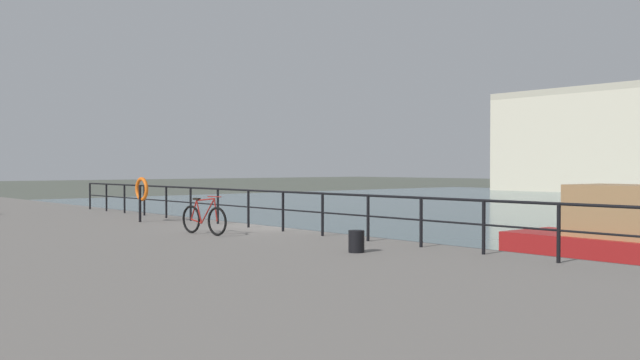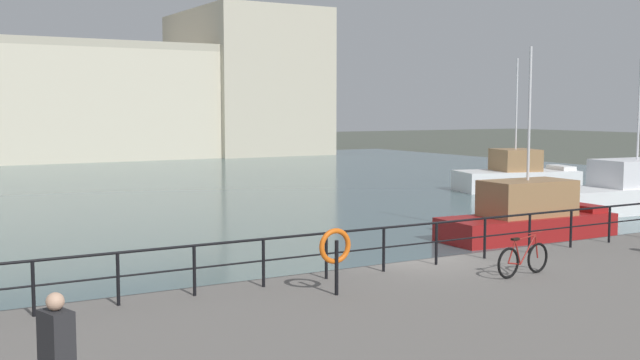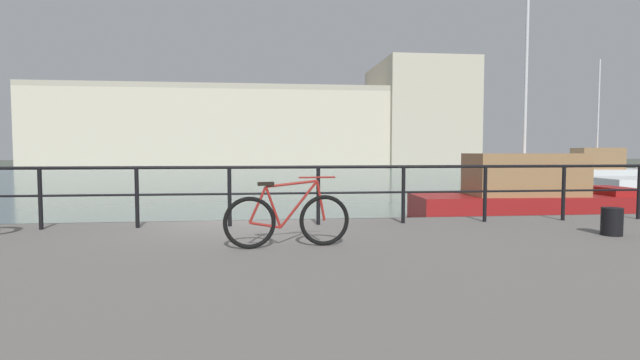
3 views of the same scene
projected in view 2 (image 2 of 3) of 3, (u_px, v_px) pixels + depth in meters
name	position (u px, v px, depth m)	size (l,w,h in m)	color
ground_plane	(420.00, 293.00, 20.08)	(240.00, 240.00, 0.00)	#4C5147
water_basin	(106.00, 189.00, 46.03)	(80.00, 60.00, 0.01)	#476066
quay_promenade	(636.00, 341.00, 14.45)	(56.00, 13.00, 0.88)	slate
harbor_building	(81.00, 99.00, 74.55)	(58.75, 17.16, 14.87)	beige
moored_blue_motorboat	(528.00, 216.00, 28.40)	(6.89, 2.66, 6.95)	maroon
moored_cabin_cruiser	(516.00, 176.00, 44.94)	(7.39, 4.68, 7.58)	white
moored_red_daysailer	(637.00, 191.00, 35.97)	(9.95, 3.55, 7.07)	white
quay_railing	(436.00, 235.00, 19.24)	(22.31, 0.07, 1.08)	black
parked_bicycle	(523.00, 259.00, 18.00)	(1.77, 0.26, 0.98)	black
life_ring_stand	(335.00, 248.00, 16.12)	(0.75, 0.16, 1.40)	black
standing_person	(57.00, 360.00, 9.31)	(0.39, 0.50, 1.69)	black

